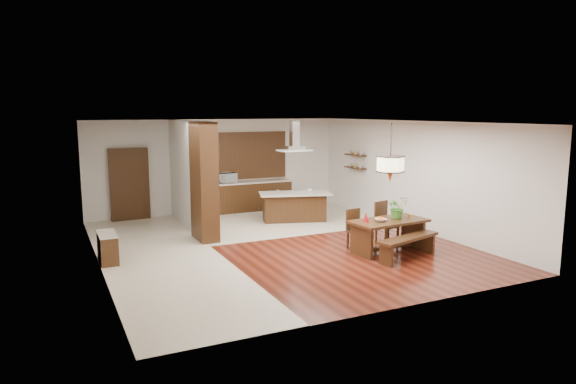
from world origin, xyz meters
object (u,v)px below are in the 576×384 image
pendant_lantern (391,153)px  foliage_plant (397,207)px  dining_table (388,228)px  kitchen_island (294,206)px  island_cup (310,190)px  hallway_console (108,248)px  dining_bench (408,248)px  range_hood (294,136)px  fruit_bowl (381,220)px  dining_chair_left (358,229)px  microwave (227,178)px  dining_chair_right (387,223)px

pendant_lantern → foliage_plant: (0.26, 0.04, -1.25)m
dining_table → foliage_plant: 0.53m
kitchen_island → island_cup: bearing=1.1°
island_cup → foliage_plant: bearing=-85.1°
hallway_console → kitchen_island: bearing=20.2°
dining_bench → kitchen_island: 4.50m
range_hood → island_cup: size_ratio=7.12×
fruit_bowl → pendant_lantern: bearing=11.9°
dining_bench → dining_chair_left: dining_chair_left is taller
foliage_plant → fruit_bowl: size_ratio=2.02×
hallway_console → island_cup: bearing=17.7°
pendant_lantern → island_cup: (-0.05, 3.71, -1.36)m
hallway_console → dining_bench: hallway_console is taller
dining_table → dining_chair_left: size_ratio=2.00×
microwave → dining_table: bearing=-74.8°
dining_bench → kitchen_island: kitchen_island is taller
foliage_plant → microwave: 6.16m
dining_chair_left → range_hood: 3.90m
fruit_bowl → range_hood: range_hood is taller
range_hood → island_cup: bearing=-16.7°
fruit_bowl → island_cup: (0.21, 3.76, 0.12)m
kitchen_island → range_hood: 2.03m
dining_chair_right → range_hood: 3.90m
dining_bench → range_hood: range_hood is taller
dining_chair_right → dining_chair_left: bearing=171.0°
dining_bench → range_hood: bearing=96.9°
pendant_lantern → fruit_bowl: pendant_lantern is taller
foliage_plant → dining_chair_left: bearing=148.9°
fruit_bowl → range_hood: bearing=93.3°
kitchen_island → dining_bench: bearing=-65.8°
dining_chair_left → hallway_console: bearing=156.6°
fruit_bowl → island_cup: size_ratio=2.03×
dining_table → dining_chair_right: bearing=55.9°
dining_chair_right → pendant_lantern: size_ratio=0.77×
dining_bench → foliage_plant: (0.21, 0.68, 0.75)m
island_cup → microwave: bearing=129.8°
pendant_lantern → dining_table: bearing=-90.0°
hallway_console → foliage_plant: bearing=-16.6°
pendant_lantern → kitchen_island: pendant_lantern is taller
dining_bench → pendant_lantern: bearing=95.2°
dining_table → pendant_lantern: bearing=90.0°
dining_table → range_hood: bearing=97.1°
hallway_console → dining_chair_right: dining_chair_right is taller
kitchen_island → microwave: 2.50m
pendant_lantern → fruit_bowl: bearing=-168.1°
kitchen_island → dining_chair_left: bearing=-72.8°
microwave → kitchen_island: bearing=-58.3°
dining_table → range_hood: (-0.48, 3.84, 1.93)m
dining_chair_right → foliage_plant: size_ratio=1.97×
dining_bench → fruit_bowl: bearing=118.6°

